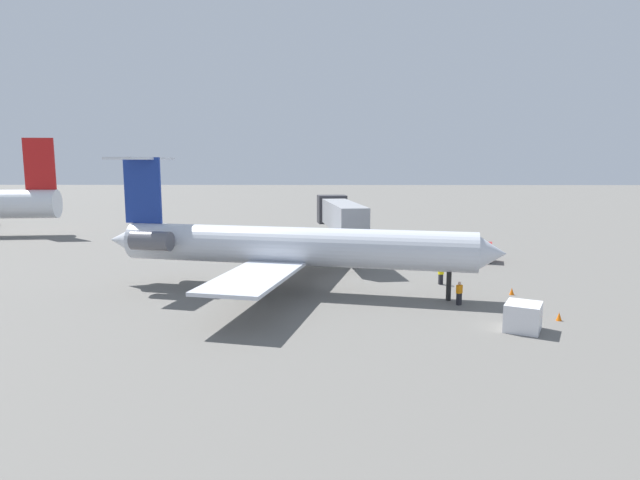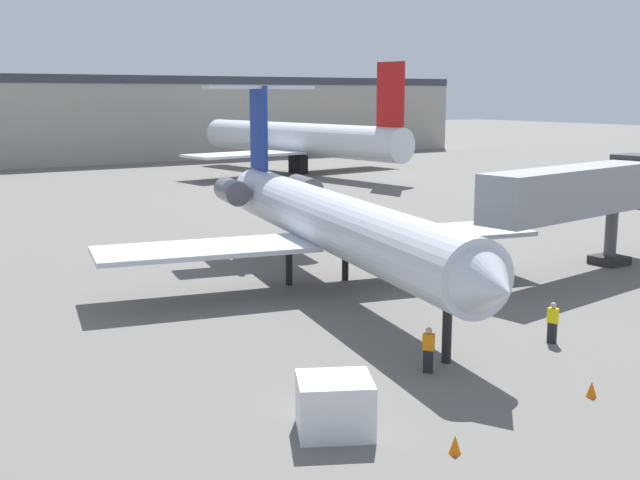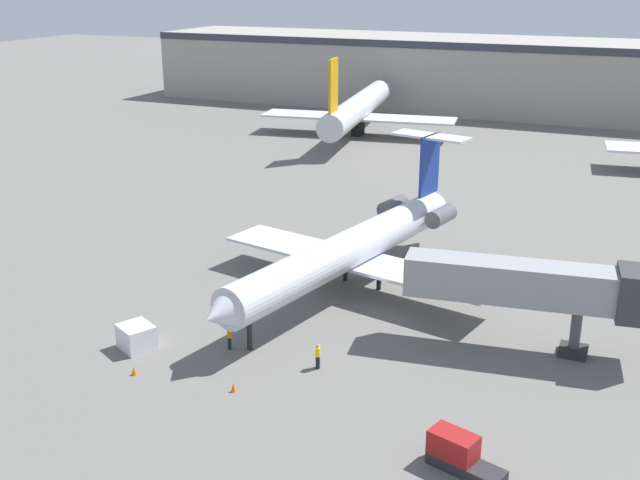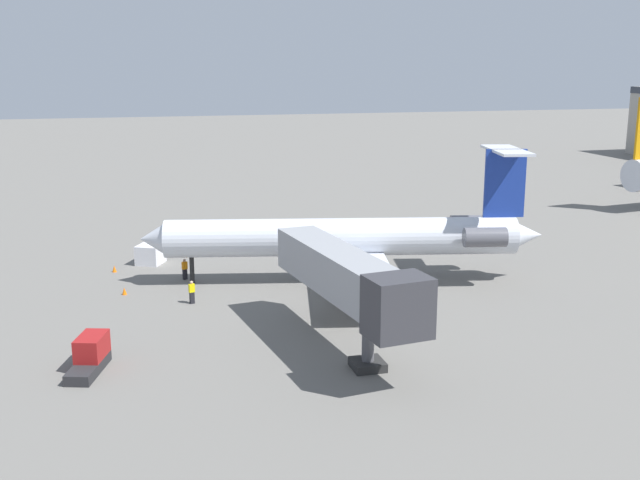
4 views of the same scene
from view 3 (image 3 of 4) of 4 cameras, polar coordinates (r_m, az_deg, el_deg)
The scene contains 11 objects.
ground_plane at distance 58.59m, azimuth 5.00°, elevation -4.84°, with size 400.00×400.00×0.10m, color #66635E.
regional_jet at distance 59.75m, azimuth 2.54°, elevation -0.46°, with size 23.62×31.40×10.41m.
jet_bridge at distance 51.84m, azimuth 16.20°, elevation -3.30°, with size 16.01×5.01×6.29m.
ground_crew_marshaller at distance 51.86m, azimuth -6.73°, elevation -7.14°, with size 0.44×0.48×1.69m.
ground_crew_loader at distance 49.15m, azimuth -0.16°, elevation -8.57°, with size 0.36×0.46×1.69m.
baggage_tug_lead at distance 40.82m, azimuth 10.24°, elevation -15.34°, with size 4.24×2.53×1.90m.
cargo_container_uld at distance 53.00m, azimuth -13.43°, elevation -6.99°, with size 2.86×2.77×1.67m.
traffic_cone_near at distance 50.02m, azimuth -13.60°, elevation -9.40°, with size 0.36×0.36×0.55m.
traffic_cone_mid at distance 47.17m, azimuth -6.41°, elevation -10.80°, with size 0.36×0.36×0.55m.
terminal_building at distance 142.03m, azimuth 16.96°, elevation 11.39°, with size 147.62×20.73×12.54m.
parked_airliner_west_end at distance 118.36m, azimuth 2.82°, elevation 9.71°, with size 30.06×35.29×13.14m.
Camera 3 is at (16.56, -50.87, 23.83)m, focal length 43.23 mm.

